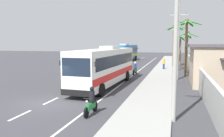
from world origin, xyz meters
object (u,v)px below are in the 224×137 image
object	(u,v)px
motorcycle_beside_bus	(135,69)
utility_pole_mid	(178,40)
palm_nearest	(180,44)
coach_bus_foreground	(105,65)
utility_pole_nearest	(176,32)
palm_farthest	(174,39)
palm_second	(187,44)
motorcycle_trailing	(91,103)
palm_fourth	(186,34)
coach_bus_far_lane	(126,52)
pedestrian_near_kerb	(164,63)
palm_third	(177,35)

from	to	relation	value
motorcycle_beside_bus	utility_pole_mid	xyz separation A→B (m)	(5.26, -2.97, 3.77)
palm_nearest	coach_bus_foreground	bearing A→B (deg)	-107.30
utility_pole_nearest	motorcycle_beside_bus	bearing A→B (deg)	106.35
utility_pole_mid	palm_farthest	bearing A→B (deg)	92.94
utility_pole_mid	palm_nearest	distance (m)	17.07
utility_pole_nearest	palm_second	world-z (taller)	utility_pole_nearest
motorcycle_trailing	palm_fourth	size ratio (longest dim) A/B	0.28
utility_pole_nearest	utility_pole_mid	xyz separation A→B (m)	(0.19, 14.33, -0.25)
coach_bus_far_lane	palm_nearest	xyz separation A→B (m)	(11.23, -6.19, 1.84)
palm_farthest	coach_bus_far_lane	bearing A→B (deg)	134.08
utility_pole_mid	palm_farthest	xyz separation A→B (m)	(-0.66, 12.80, 0.30)
palm_fourth	coach_bus_foreground	bearing A→B (deg)	-131.14
motorcycle_beside_bus	pedestrian_near_kerb	bearing A→B (deg)	60.37
coach_bus_foreground	utility_pole_mid	bearing A→B (deg)	40.67
coach_bus_foreground	motorcycle_beside_bus	size ratio (longest dim) A/B	6.26
pedestrian_near_kerb	palm_second	world-z (taller)	palm_second
utility_pole_nearest	palm_nearest	xyz separation A→B (m)	(0.65, 31.37, -0.87)
pedestrian_near_kerb	palm_second	distance (m)	5.36
motorcycle_beside_bus	palm_third	size ratio (longest dim) A/B	0.29
utility_pole_nearest	palm_nearest	world-z (taller)	utility_pole_nearest
motorcycle_beside_bus	utility_pole_mid	bearing A→B (deg)	-29.44
utility_pole_nearest	palm_fourth	world-z (taller)	utility_pole_nearest
palm_farthest	pedestrian_near_kerb	bearing A→B (deg)	-107.76
pedestrian_near_kerb	palm_third	world-z (taller)	palm_third
motorcycle_trailing	pedestrian_near_kerb	size ratio (longest dim) A/B	1.20
motorcycle_beside_bus	palm_nearest	size ratio (longest dim) A/B	0.37
motorcycle_trailing	palm_fourth	xyz separation A→B (m)	(5.75, 17.26, 4.50)
motorcycle_trailing	palm_second	world-z (taller)	palm_second
coach_bus_foreground	palm_farthest	bearing A→B (deg)	72.13
pedestrian_near_kerb	utility_pole_nearest	bearing A→B (deg)	-133.91
coach_bus_foreground	palm_nearest	distance (m)	23.88
palm_second	palm_nearest	bearing A→B (deg)	93.37
motorcycle_beside_bus	motorcycle_trailing	xyz separation A→B (m)	(0.43, -17.28, -0.00)
utility_pole_nearest	palm_third	bearing A→B (deg)	90.06
palm_second	pedestrian_near_kerb	bearing A→B (deg)	133.64
utility_pole_mid	palm_fourth	distance (m)	3.17
palm_fourth	palm_third	bearing A→B (deg)	102.50
motorcycle_beside_bus	palm_nearest	xyz separation A→B (m)	(5.73, 14.08, 3.15)
coach_bus_far_lane	palm_third	distance (m)	18.74
coach_bus_far_lane	pedestrian_near_kerb	distance (m)	16.94
palm_second	palm_fourth	world-z (taller)	palm_fourth
coach_bus_foreground	coach_bus_far_lane	bearing A→B (deg)	98.16
pedestrian_near_kerb	palm_third	size ratio (longest dim) A/B	0.24
palm_third	palm_farthest	size ratio (longest dim) A/B	0.98
motorcycle_beside_bus	palm_fourth	world-z (taller)	palm_fourth
utility_pole_mid	motorcycle_beside_bus	bearing A→B (deg)	150.56
coach_bus_foreground	palm_nearest	size ratio (longest dim) A/B	2.30
coach_bus_far_lane	utility_pole_nearest	world-z (taller)	utility_pole_nearest
motorcycle_beside_bus	palm_second	xyz separation A→B (m)	(6.40, 2.63, 3.32)
utility_pole_nearest	palm_nearest	size ratio (longest dim) A/B	1.66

